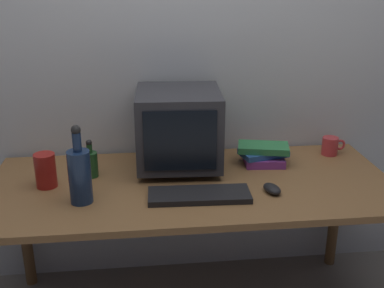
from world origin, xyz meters
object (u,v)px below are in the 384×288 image
Objects in this scene: crt_monitor at (179,128)px; bottle_short at (90,163)px; bottle_tall at (80,174)px; metal_canister at (46,170)px; keyboard at (199,195)px; mug at (331,146)px; computer_mouse at (272,189)px; book_stack at (263,154)px.

crt_monitor reaches higher than bottle_short.
crt_monitor is 1.24× the size of bottle_tall.
metal_canister is (-0.16, 0.16, -0.05)m from bottle_tall.
bottle_short is (0.02, 0.25, -0.06)m from bottle_tall.
mug reaches higher than keyboard.
crt_monitor reaches higher than bottle_tall.
computer_mouse is at bearing -136.01° from mug.
book_stack reaches higher than keyboard.
keyboard is 0.67m from metal_canister.
computer_mouse is 0.38× the size of book_stack.
bottle_tall is 1.25× the size of book_stack.
bottle_short is at bearing 144.19° from computer_mouse.
computer_mouse is 0.81m from bottle_short.
mug is at bearing 31.78° from keyboard.
metal_canister is at bearing 135.08° from bottle_tall.
crt_monitor is 3.38× the size of mug.
metal_canister reaches higher than mug.
bottle_short is (-0.46, 0.27, 0.05)m from keyboard.
bottle_short is at bearing -171.13° from crt_monitor.
keyboard is 1.61× the size of book_stack.
keyboard is 1.29× the size of bottle_tall.
bottle_tall reaches higher than metal_canister.
crt_monitor is 0.43m from book_stack.
book_stack is (0.35, 0.33, 0.04)m from keyboard.
keyboard is 2.37× the size of bottle_short.
crt_monitor is at bearing 101.65° from keyboard.
bottle_tall is at bearing -93.75° from bottle_short.
computer_mouse is 0.67× the size of metal_canister.
mug is (1.18, 0.14, -0.02)m from bottle_short.
bottle_short reaches higher than book_stack.
crt_monitor is 0.53m from bottle_tall.
mug is (0.37, 0.08, -0.00)m from book_stack.
bottle_tall is at bearing 162.21° from computer_mouse.
keyboard is 0.49m from bottle_tall.
computer_mouse is 0.97m from metal_canister.
crt_monitor is 0.43m from bottle_short.
book_stack is 0.37m from mug.
crt_monitor reaches higher than book_stack.
bottle_short is at bearing 25.48° from metal_canister.
bottle_short reaches higher than mug.
book_stack is at bearing 45.27° from keyboard.
bottle_short is at bearing 152.04° from keyboard.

